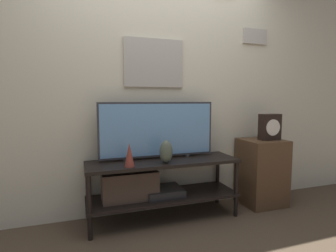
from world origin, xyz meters
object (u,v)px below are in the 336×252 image
at_px(mantel_clock, 270,127).
at_px(television, 158,130).
at_px(vase_urn_stoneware, 166,152).
at_px(vase_slim_bronze, 129,155).

bearing_deg(mantel_clock, television, 173.95).
relative_size(television, vase_urn_stoneware, 5.47).
relative_size(television, vase_slim_bronze, 5.60).
height_order(television, vase_urn_stoneware, television).
xyz_separation_m(television, vase_slim_bronze, (-0.33, -0.23, -0.19)).
relative_size(vase_urn_stoneware, mantel_clock, 0.75).
relative_size(vase_slim_bronze, mantel_clock, 0.73).
distance_m(television, vase_urn_stoneware, 0.28).
bearing_deg(television, vase_urn_stoneware, -85.09).
bearing_deg(vase_urn_stoneware, television, 94.91).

